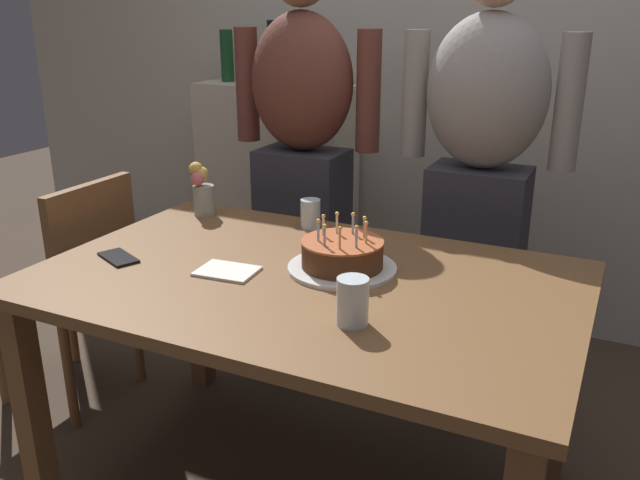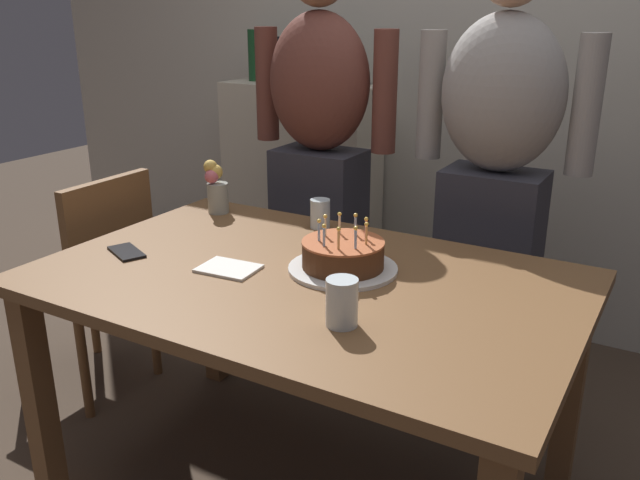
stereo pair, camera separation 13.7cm
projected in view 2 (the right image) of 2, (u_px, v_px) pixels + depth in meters
name	position (u px, v px, depth m)	size (l,w,h in m)	color
back_wall	(487.00, 42.00, 2.93)	(5.20, 0.10, 2.60)	beige
dining_table	(305.00, 307.00, 1.88)	(1.50, 0.96, 0.74)	brown
birthday_cake	(343.00, 257.00, 1.87)	(0.31, 0.31, 0.15)	white
water_glass_near	(320.00, 214.00, 2.24)	(0.07, 0.07, 0.10)	silver
water_glass_far	(342.00, 302.00, 1.54)	(0.08, 0.08, 0.12)	silver
cell_phone	(127.00, 252.00, 2.02)	(0.14, 0.07, 0.01)	black
napkin_stack	(229.00, 268.00, 1.89)	(0.16, 0.12, 0.01)	white
flower_vase	(216.00, 187.00, 2.39)	(0.09, 0.08, 0.19)	#999E93
person_man_bearded	(319.00, 161.00, 2.61)	(0.61, 0.27, 1.66)	#33333D
person_woman_cardigan	(495.00, 184.00, 2.27)	(0.61, 0.27, 1.66)	#33333D
dining_chair	(96.00, 268.00, 2.50)	(0.42, 0.42, 0.87)	brown
shelf_cabinet	(301.00, 190.00, 3.39)	(0.78, 0.30, 1.39)	beige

